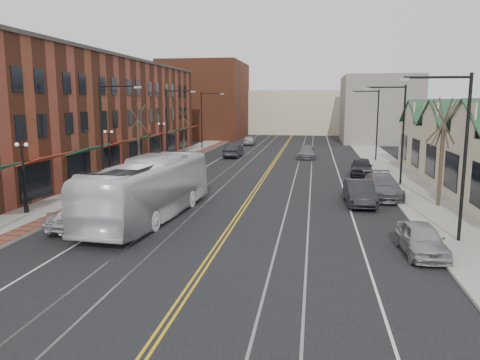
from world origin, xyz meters
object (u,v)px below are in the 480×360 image
(parked_car_c, at_px, (382,186))
(parked_car_a, at_px, (421,239))
(parked_suv, at_px, (92,214))
(parked_car_d, at_px, (362,167))
(transit_bus, at_px, (150,189))
(parked_car_b, at_px, (359,193))

(parked_car_c, bearing_deg, parked_car_a, -92.03)
(parked_suv, relative_size, parked_car_d, 1.16)
(transit_bus, bearing_deg, parked_car_b, -150.51)
(parked_suv, relative_size, parked_car_a, 1.31)
(parked_car_c, relative_size, parked_car_d, 1.20)
(transit_bus, xyz_separation_m, parked_suv, (-2.50, -2.34, -1.02))
(parked_car_b, xyz_separation_m, parked_car_d, (1.35, 12.86, 0.00))
(transit_bus, distance_m, parked_car_d, 23.28)
(parked_suv, height_order, parked_car_b, parked_car_b)
(parked_suv, xyz_separation_m, parked_car_c, (16.80, 10.75, 0.07))
(transit_bus, relative_size, parked_suv, 2.31)
(parked_suv, relative_size, parked_car_b, 1.12)
(parked_car_a, distance_m, parked_car_c, 12.73)
(transit_bus, relative_size, parked_car_a, 3.03)
(parked_suv, relative_size, parked_car_c, 0.96)
(parked_suv, height_order, parked_car_d, parked_car_d)
(parked_car_b, bearing_deg, parked_car_a, -82.48)
(parked_suv, distance_m, parked_car_c, 19.95)
(parked_car_c, bearing_deg, parked_suv, -149.41)
(parked_car_a, bearing_deg, parked_car_b, 96.63)
(parked_car_b, relative_size, parked_car_c, 0.85)
(transit_bus, xyz_separation_m, parked_car_c, (14.30, 8.42, -0.95))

